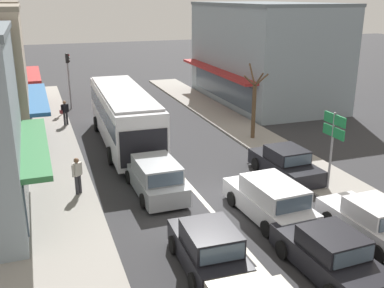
# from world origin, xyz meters

# --- Properties ---
(ground_plane) EXTENTS (140.00, 140.00, 0.00)m
(ground_plane) POSITION_xyz_m (0.00, 0.00, 0.00)
(ground_plane) COLOR #2D2D30
(lane_centre_line) EXTENTS (0.20, 28.00, 0.01)m
(lane_centre_line) POSITION_xyz_m (0.00, 4.00, 0.00)
(lane_centre_line) COLOR silver
(lane_centre_line) RESTS_ON ground
(sidewalk_left) EXTENTS (5.20, 44.00, 0.14)m
(sidewalk_left) POSITION_xyz_m (-6.80, 6.00, 0.07)
(sidewalk_left) COLOR gray
(sidewalk_left) RESTS_ON ground
(kerb_right) EXTENTS (2.80, 44.00, 0.12)m
(kerb_right) POSITION_xyz_m (6.20, 6.00, 0.06)
(kerb_right) COLOR gray
(kerb_right) RESTS_ON ground
(building_right_far) EXTENTS (8.47, 13.89, 7.78)m
(building_right_far) POSITION_xyz_m (11.48, 16.54, 3.88)
(building_right_far) COLOR #84939E
(building_right_far) RESTS_ON ground
(city_bus) EXTENTS (2.97, 10.92, 3.23)m
(city_bus) POSITION_xyz_m (-1.58, 8.66, 1.88)
(city_bus) COLOR silver
(city_bus) RESTS_ON ground
(sedan_behind_bus_near) EXTENTS (2.03, 4.27, 1.47)m
(sedan_behind_bus_near) POSITION_xyz_m (1.82, -6.09, 0.66)
(sedan_behind_bus_near) COLOR black
(sedan_behind_bus_near) RESTS_ON ground
(wagon_adjacent_lane_lead) EXTENTS (1.99, 4.53, 1.58)m
(wagon_adjacent_lane_lead) POSITION_xyz_m (-1.67, 1.58, 0.75)
(wagon_adjacent_lane_lead) COLOR #9EA3A8
(wagon_adjacent_lane_lead) RESTS_ON ground
(hatchback_queue_gap_filler) EXTENTS (1.91, 3.75, 1.54)m
(hatchback_queue_gap_filler) POSITION_xyz_m (-1.62, -4.55, 0.71)
(hatchback_queue_gap_filler) COLOR black
(hatchback_queue_gap_filler) RESTS_ON ground
(wagon_behind_bus_mid) EXTENTS (2.10, 4.58, 1.58)m
(wagon_behind_bus_mid) POSITION_xyz_m (1.91, -2.14, 0.75)
(wagon_behind_bus_mid) COLOR silver
(wagon_behind_bus_mid) RESTS_ON ground
(parked_sedan_kerb_front) EXTENTS (2.01, 4.26, 1.47)m
(parked_sedan_kerb_front) POSITION_xyz_m (4.52, -4.83, 0.66)
(parked_sedan_kerb_front) COLOR silver
(parked_sedan_kerb_front) RESTS_ON ground
(parked_sedan_kerb_second) EXTENTS (2.00, 4.25, 1.47)m
(parked_sedan_kerb_second) POSITION_xyz_m (4.66, 1.32, 0.66)
(parked_sedan_kerb_second) COLOR black
(parked_sedan_kerb_second) RESTS_ON ground
(traffic_light_downstreet) EXTENTS (0.33, 0.24, 4.20)m
(traffic_light_downstreet) POSITION_xyz_m (-3.70, 18.86, 2.85)
(traffic_light_downstreet) COLOR gray
(traffic_light_downstreet) RESTS_ON ground
(directional_road_sign) EXTENTS (0.10, 1.40, 3.60)m
(directional_road_sign) POSITION_xyz_m (5.62, -0.77, 2.70)
(directional_road_sign) COLOR gray
(directional_road_sign) RESTS_ON ground
(street_tree_right) EXTENTS (1.61, 1.78, 4.49)m
(street_tree_right) POSITION_xyz_m (5.90, 7.12, 2.05)
(street_tree_right) COLOR brown
(street_tree_right) RESTS_ON ground
(pedestrian_with_handbag_near) EXTENTS (0.62, 0.47, 1.63)m
(pedestrian_with_handbag_near) POSITION_xyz_m (-4.51, 13.74, 1.07)
(pedestrian_with_handbag_near) COLOR #333338
(pedestrian_with_handbag_near) RESTS_ON sidewalk_left
(pedestrian_browsing_midblock) EXTENTS (0.47, 0.40, 1.63)m
(pedestrian_browsing_midblock) POSITION_xyz_m (-4.90, 2.35, 1.07)
(pedestrian_browsing_midblock) COLOR #333338
(pedestrian_browsing_midblock) RESTS_ON sidewalk_left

